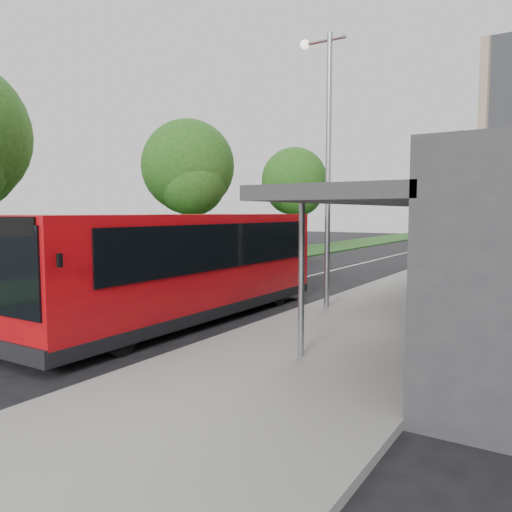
{
  "coord_description": "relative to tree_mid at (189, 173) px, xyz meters",
  "views": [
    {
      "loc": [
        10.33,
        -11.67,
        2.99
      ],
      "look_at": [
        1.23,
        2.72,
        1.5
      ],
      "focal_mm": 35.0,
      "sensor_mm": 36.0,
      "label": 1
    }
  ],
  "objects": [
    {
      "name": "bollard",
      "position": [
        12.55,
        10.07,
        -4.44
      ],
      "size": [
        0.18,
        0.18,
        1.02
      ],
      "primitive_type": "cylinder",
      "rotation": [
        0.0,
        0.0,
        -0.13
      ],
      "color": "#FFF40D",
      "rests_on": "pavement"
    },
    {
      "name": "bus_main",
      "position": [
        8.41,
        -10.3,
        -3.59
      ],
      "size": [
        2.82,
        10.41,
        2.94
      ],
      "rotation": [
        0.0,
        0.0,
        0.01
      ],
      "color": "red",
      "rests_on": "ground"
    },
    {
      "name": "lane_centre_line",
      "position": [
        7.01,
        5.95,
        -5.09
      ],
      "size": [
        0.12,
        70.0,
        0.01
      ],
      "primitive_type": "cube",
      "color": "silver",
      "rests_on": "ground"
    },
    {
      "name": "kerb_dashes",
      "position": [
        10.31,
        9.95,
        -5.09
      ],
      "size": [
        0.12,
        56.0,
        0.01
      ],
      "color": "silver",
      "rests_on": "ground"
    },
    {
      "name": "lamp_post_far",
      "position": [
        11.13,
        12.95,
        -0.38
      ],
      "size": [
        1.44,
        0.28,
        8.0
      ],
      "color": "gray",
      "rests_on": "pavement"
    },
    {
      "name": "lamp_post_near",
      "position": [
        11.13,
        -7.05,
        -0.38
      ],
      "size": [
        1.44,
        0.28,
        8.0
      ],
      "color": "gray",
      "rests_on": "pavement"
    },
    {
      "name": "litter_bin",
      "position": [
        12.99,
        0.65,
        -4.44
      ],
      "size": [
        0.75,
        0.75,
        1.03
      ],
      "primitive_type": "cylinder",
      "rotation": [
        0.0,
        0.0,
        0.4
      ],
      "color": "#3B2518",
      "rests_on": "pavement"
    },
    {
      "name": "car_near",
      "position": [
        9.08,
        29.74,
        -4.48
      ],
      "size": [
        2.58,
        3.92,
        1.24
      ],
      "primitive_type": "imported",
      "rotation": [
        0.0,
        0.0,
        0.34
      ],
      "color": "#620E11",
      "rests_on": "ground"
    },
    {
      "name": "tree_mid",
      "position": [
        0.0,
        0.0,
        0.0
      ],
      "size": [
        4.92,
        4.92,
        7.9
      ],
      "color": "#312313",
      "rests_on": "ground"
    },
    {
      "name": "bus_second",
      "position": [
        5.29,
        -4.74,
        -3.62
      ],
      "size": [
        3.54,
        10.36,
        2.88
      ],
      "rotation": [
        0.0,
        0.0,
        0.1
      ],
      "color": "red",
      "rests_on": "ground"
    },
    {
      "name": "car_far",
      "position": [
        5.47,
        33.93,
        -4.43
      ],
      "size": [
        1.97,
        4.23,
        1.34
      ],
      "primitive_type": "imported",
      "rotation": [
        0.0,
        0.0,
        -0.14
      ],
      "color": "navy",
      "rests_on": "ground"
    },
    {
      "name": "grass_verge",
      "position": [
        0.01,
        10.95,
        -5.05
      ],
      "size": [
        5.0,
        80.0,
        0.1
      ],
      "primitive_type": "cube",
      "color": "#1E4A17",
      "rests_on": "ground"
    },
    {
      "name": "tree_far",
      "position": [
        0.0,
        12.0,
        -0.1
      ],
      "size": [
        4.82,
        4.82,
        7.74
      ],
      "color": "#312313",
      "rests_on": "ground"
    },
    {
      "name": "pavement",
      "position": [
        13.01,
        10.95,
        -5.03
      ],
      "size": [
        5.0,
        80.0,
        0.15
      ],
      "primitive_type": "cube",
      "color": "gray",
      "rests_on": "ground"
    },
    {
      "name": "ground",
      "position": [
        7.01,
        -9.05,
        -5.1
      ],
      "size": [
        120.0,
        120.0,
        0.0
      ],
      "primitive_type": "plane",
      "color": "black",
      "rests_on": "ground"
    }
  ]
}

